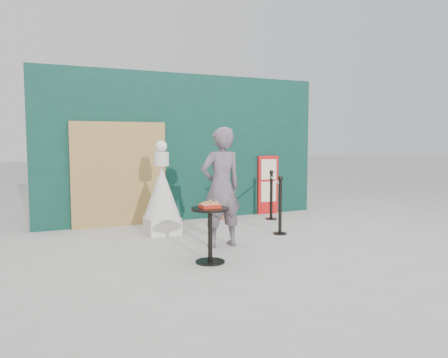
# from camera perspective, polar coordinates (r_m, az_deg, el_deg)

# --- Properties ---
(ground) EXTENTS (60.00, 60.00, 0.00)m
(ground) POSITION_cam_1_polar(r_m,az_deg,el_deg) (6.48, 4.53, -9.73)
(ground) COLOR #ADAAA5
(ground) RESTS_ON ground
(back_wall) EXTENTS (6.00, 0.30, 3.00)m
(back_wall) POSITION_cam_1_polar(r_m,az_deg,el_deg) (9.14, -5.16, 4.13)
(back_wall) COLOR #0B3228
(back_wall) RESTS_ON ground
(bamboo_fence) EXTENTS (1.80, 0.08, 2.00)m
(bamboo_fence) POSITION_cam_1_polar(r_m,az_deg,el_deg) (8.58, -13.49, 0.60)
(bamboo_fence) COLOR tan
(bamboo_fence) RESTS_ON ground
(woman) EXTENTS (0.70, 0.49, 1.86)m
(woman) POSITION_cam_1_polar(r_m,az_deg,el_deg) (6.74, -0.39, -1.10)
(woman) COLOR slate
(woman) RESTS_ON ground
(menu_board) EXTENTS (0.50, 0.07, 1.30)m
(menu_board) POSITION_cam_1_polar(r_m,az_deg,el_deg) (9.82, 5.76, -0.77)
(menu_board) COLOR red
(menu_board) RESTS_ON ground
(statue) EXTENTS (0.64, 0.64, 1.65)m
(statue) POSITION_cam_1_polar(r_m,az_deg,el_deg) (7.75, -8.12, -2.22)
(statue) COLOR white
(statue) RESTS_ON ground
(cafe_table) EXTENTS (0.52, 0.52, 0.75)m
(cafe_table) POSITION_cam_1_polar(r_m,az_deg,el_deg) (5.92, -1.83, -6.19)
(cafe_table) COLOR black
(cafe_table) RESTS_ON ground
(food_basket) EXTENTS (0.26, 0.19, 0.11)m
(food_basket) POSITION_cam_1_polar(r_m,az_deg,el_deg) (5.87, -1.83, -3.42)
(food_basket) COLOR red
(food_basket) RESTS_ON cafe_table
(planter) EXTENTS (0.52, 0.45, 0.89)m
(planter) POSITION_cam_1_polar(r_m,az_deg,el_deg) (9.13, -0.38, -2.04)
(planter) COLOR brown
(planter) RESTS_ON ground
(stanchion_barrier) EXTENTS (0.84, 1.54, 1.03)m
(stanchion_barrier) POSITION_cam_1_polar(r_m,az_deg,el_deg) (8.44, 6.72, -2.82)
(stanchion_barrier) COLOR black
(stanchion_barrier) RESTS_ON ground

